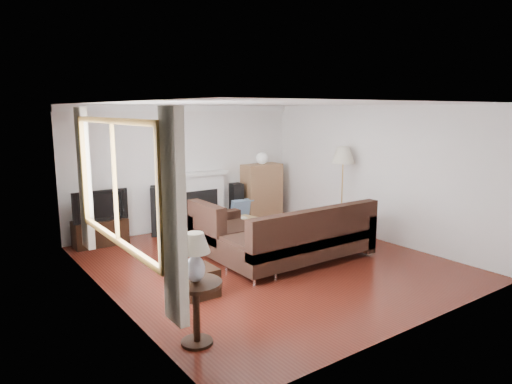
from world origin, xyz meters
TOP-DOWN VIEW (x-y plane):
  - room at (0.00, 0.00)m, footprint 5.10×5.60m
  - window at (-2.45, -0.20)m, footprint 0.12×2.74m
  - curtain_near at (-2.40, -1.72)m, footprint 0.10×0.35m
  - curtain_far at (-2.40, 1.32)m, footprint 0.10×0.35m
  - fireplace at (0.15, 2.64)m, footprint 1.40×0.26m
  - tv_stand at (-1.88, 2.50)m, footprint 0.93×0.42m
  - television at (-1.88, 2.50)m, footprint 0.96×0.13m
  - speaker_left at (-0.75, 2.52)m, footprint 0.38×0.40m
  - speaker_right at (1.08, 2.55)m, footprint 0.28×0.31m
  - bookshelf at (1.73, 2.51)m, footprint 0.89×0.42m
  - globe_lamp at (1.73, 2.51)m, footprint 0.26×0.26m
  - sectional_sofa at (0.42, -0.33)m, footprint 2.73×1.99m
  - coffee_table at (0.22, 1.25)m, footprint 1.10×0.72m
  - footstool at (-1.53, -0.54)m, footprint 0.45×0.45m
  - floor_lamp at (2.21, 0.52)m, footprint 0.51×0.51m
  - side_table at (-2.15, -1.65)m, footprint 0.55×0.55m
  - table_lamp at (-2.15, -1.65)m, footprint 0.31×0.31m

SIDE VIEW (x-z plane):
  - footstool at x=-1.53m, z-range 0.00..0.38m
  - coffee_table at x=0.22m, z-range 0.00..0.40m
  - tv_stand at x=-1.88m, z-range 0.00..0.46m
  - side_table at x=-2.15m, z-range 0.00..0.68m
  - speaker_right at x=1.08m, z-range 0.00..0.84m
  - sectional_sofa at x=0.42m, z-range 0.00..0.88m
  - speaker_left at x=-0.75m, z-range 0.00..0.96m
  - fireplace at x=0.15m, z-range 0.00..1.15m
  - bookshelf at x=1.73m, z-range 0.00..1.22m
  - television at x=-1.88m, z-range 0.46..1.02m
  - floor_lamp at x=2.21m, z-range 0.00..1.72m
  - table_lamp at x=-2.15m, z-range 0.68..1.19m
  - room at x=0.00m, z-range -0.02..2.52m
  - globe_lamp at x=1.73m, z-range 1.22..1.48m
  - curtain_near at x=-2.40m, z-range 0.35..2.45m
  - curtain_far at x=-2.40m, z-range 0.35..2.45m
  - window at x=-2.45m, z-range 0.78..2.32m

